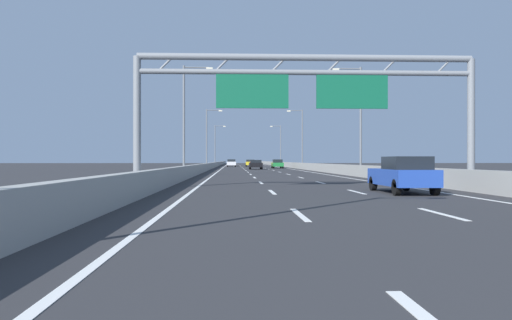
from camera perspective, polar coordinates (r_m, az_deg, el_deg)
name	(u,v)px	position (r m, az deg, el deg)	size (l,w,h in m)	color
ground_plane	(251,167)	(100.33, -0.57, -0.78)	(260.00, 260.00, 0.00)	#2D2D30
lane_dash_left_1	(300,215)	(12.94, 4.86, -6.04)	(0.16, 3.00, 0.01)	white
lane_dash_left_2	(272,192)	(21.86, 1.81, -3.57)	(0.16, 3.00, 0.01)	white
lane_dash_left_3	(261,183)	(30.83, 0.54, -2.53)	(0.16, 3.00, 0.01)	white
lane_dash_left_4	(255,178)	(39.82, -0.16, -1.96)	(0.16, 3.00, 0.01)	white
lane_dash_left_5	(251,174)	(48.80, -0.60, -1.60)	(0.16, 3.00, 0.01)	white
lane_dash_left_6	(248,172)	(57.80, -0.90, -1.35)	(0.16, 3.00, 0.01)	white
lane_dash_left_7	(246,170)	(66.79, -1.12, -1.17)	(0.16, 3.00, 0.01)	white
lane_dash_left_8	(244,169)	(75.79, -1.29, -1.03)	(0.16, 3.00, 0.01)	white
lane_dash_left_9	(243,168)	(84.78, -1.43, -0.92)	(0.16, 3.00, 0.01)	white
lane_dash_left_10	(242,167)	(93.78, -1.53, -0.83)	(0.16, 3.00, 0.01)	white
lane_dash_left_11	(241,167)	(102.78, -1.62, -0.76)	(0.16, 3.00, 0.01)	white
lane_dash_left_12	(241,166)	(111.78, -1.70, -0.70)	(0.16, 3.00, 0.01)	white
lane_dash_left_13	(240,166)	(120.78, -1.76, -0.65)	(0.16, 3.00, 0.01)	white
lane_dash_left_14	(240,165)	(129.78, -1.82, -0.60)	(0.16, 3.00, 0.01)	white
lane_dash_left_15	(239,165)	(138.77, -1.86, -0.56)	(0.16, 3.00, 0.01)	white
lane_dash_left_16	(239,165)	(147.77, -1.90, -0.53)	(0.16, 3.00, 0.01)	white
lane_dash_left_17	(239,164)	(156.77, -1.94, -0.50)	(0.16, 3.00, 0.01)	white
lane_dash_right_1	(442,214)	(13.87, 19.85, -5.64)	(0.16, 3.00, 0.01)	white
lane_dash_right_2	(356,192)	(22.43, 11.04, -3.48)	(0.16, 3.00, 0.01)	white
lane_dash_right_3	(321,183)	(31.23, 7.15, -2.50)	(0.16, 3.00, 0.01)	white
lane_dash_right_4	(301,178)	(40.13, 4.99, -1.94)	(0.16, 3.00, 0.01)	white
lane_dash_right_5	(288,174)	(49.06, 3.61, -1.59)	(0.16, 3.00, 0.01)	white
lane_dash_right_6	(280,172)	(58.01, 2.65, -1.35)	(0.16, 3.00, 0.01)	white
lane_dash_right_7	(274,170)	(66.98, 1.96, -1.16)	(0.16, 3.00, 0.01)	white
lane_dash_right_8	(269,169)	(75.95, 1.42, -1.03)	(0.16, 3.00, 0.01)	white
lane_dash_right_9	(265,168)	(84.93, 1.00, -0.92)	(0.16, 3.00, 0.01)	white
lane_dash_right_10	(262,167)	(93.91, 0.66, -0.83)	(0.16, 3.00, 0.01)	white
lane_dash_right_11	(259,167)	(102.90, 0.38, -0.76)	(0.16, 3.00, 0.01)	white
lane_dash_right_12	(257,166)	(111.89, 0.15, -0.70)	(0.16, 3.00, 0.01)	white
lane_dash_right_13	(256,166)	(120.88, -0.05, -0.65)	(0.16, 3.00, 0.01)	white
lane_dash_right_14	(254,165)	(129.87, -0.23, -0.60)	(0.16, 3.00, 0.01)	white
lane_dash_right_15	(253,165)	(138.86, -0.38, -0.56)	(0.16, 3.00, 0.01)	white
lane_dash_right_16	(251,165)	(147.86, -0.51, -0.53)	(0.16, 3.00, 0.01)	white
lane_dash_right_17	(250,164)	(156.85, -0.63, -0.50)	(0.16, 3.00, 0.01)	white
edge_line_left	(223,168)	(88.29, -3.71, -0.88)	(0.16, 176.00, 0.01)	white
edge_line_right	(284,168)	(88.70, 3.09, -0.88)	(0.16, 176.00, 0.01)	white
barrier_left	(217,164)	(110.31, -4.34, -0.46)	(0.45, 220.00, 0.95)	#9E9E99
barrier_right	(281,164)	(110.75, 2.82, -0.46)	(0.45, 220.00, 0.95)	#9E9E99
sign_gantry	(306,87)	(24.61, 5.50, 8.04)	(16.20, 0.36, 6.36)	gray
streetlamp_left_mid	(187,113)	(44.90, -7.69, 5.15)	(2.58, 0.28, 9.50)	slate
streetlamp_right_mid	(358,114)	(46.04, 11.23, 5.02)	(2.58, 0.28, 9.50)	slate
streetlamp_left_far	(208,135)	(82.75, -5.33, 2.79)	(2.58, 0.28, 9.50)	slate
streetlamp_right_far	(301,135)	(83.37, 4.99, 2.77)	(2.58, 0.28, 9.50)	slate
streetlamp_left_distant	(216,143)	(120.70, -4.45, 1.91)	(2.58, 0.28, 9.50)	slate
streetlamp_right_distant	(280,143)	(121.13, 2.63, 1.91)	(2.58, 0.28, 9.50)	slate
black_car	(256,164)	(75.58, -0.05, -0.48)	(1.88, 4.24, 1.38)	black
green_car	(277,164)	(84.92, 2.38, -0.42)	(1.72, 4.58, 1.47)	#1E7A38
red_car	(232,162)	(136.18, -2.68, -0.25)	(1.88, 4.42, 1.51)	red
blue_car	(403,174)	(22.13, 15.94, -1.54)	(1.71, 4.41, 1.51)	#2347AD
white_car	(231,163)	(105.64, -2.73, -0.32)	(1.85, 4.38, 1.51)	silver
yellow_car	(250,163)	(108.04, -0.64, -0.33)	(1.86, 4.26, 1.45)	yellow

